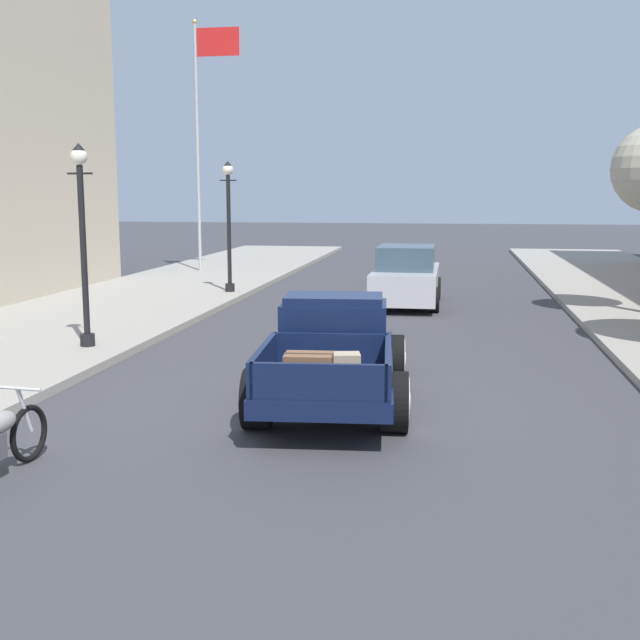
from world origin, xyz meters
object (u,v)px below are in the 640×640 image
street_lamp_near (82,230)px  car_background_silver (406,278)px  flagpole (203,119)px  street_lamp_far (229,217)px  hotrod_truck_navy (333,350)px

street_lamp_near → car_background_silver: bearing=53.9°
car_background_silver → flagpole: bearing=138.3°
street_lamp_far → flagpole: size_ratio=0.42×
hotrod_truck_navy → flagpole: flagpole is taller
car_background_silver → street_lamp_near: size_ratio=1.12×
car_background_silver → street_lamp_near: (-5.68, -7.77, 1.62)m
car_background_silver → street_lamp_far: size_ratio=1.12×
street_lamp_near → flagpole: size_ratio=0.42×
hotrod_truck_navy → flagpole: size_ratio=0.55×
street_lamp_near → street_lamp_far: size_ratio=1.00×
street_lamp_near → street_lamp_far: 8.77m
hotrod_truck_navy → car_background_silver: (0.47, 10.38, 0.01)m
car_background_silver → flagpole: size_ratio=0.47×
flagpole → street_lamp_near: bearing=-81.1°
hotrod_truck_navy → flagpole: (-7.53, 17.50, 5.02)m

